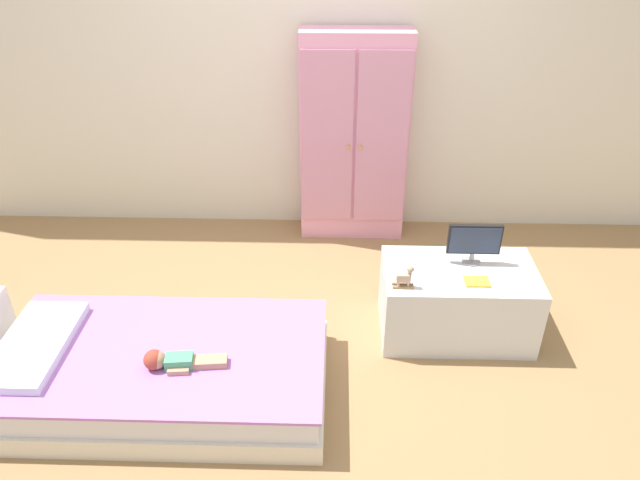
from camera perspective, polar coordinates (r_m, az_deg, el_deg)
ground_plane at (r=3.32m, az=-2.49°, el=-11.52°), size 10.00×10.00×0.02m
back_wall at (r=4.11m, az=-1.40°, el=18.72°), size 6.40×0.05×2.70m
bed at (r=3.16m, az=-14.84°, el=-12.05°), size 1.64×0.88×0.27m
pillow at (r=3.29m, az=-25.76°, el=-9.02°), size 0.32×0.63×0.05m
doll at (r=2.95m, az=-14.23°, el=-11.16°), size 0.39×0.14×0.10m
wardrobe at (r=4.12m, az=3.28°, el=9.67°), size 0.73×0.28×1.45m
tv_stand at (r=3.46m, az=12.99°, el=-5.75°), size 0.84×0.50×0.42m
tv_monitor at (r=3.35m, az=14.61°, el=-0.10°), size 0.29×0.10×0.24m
rocking_horse_toy at (r=3.12m, az=8.22°, el=-3.52°), size 0.11×0.04×0.13m
book_yellow at (r=3.26m, az=14.84°, el=-3.89°), size 0.13×0.09×0.01m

